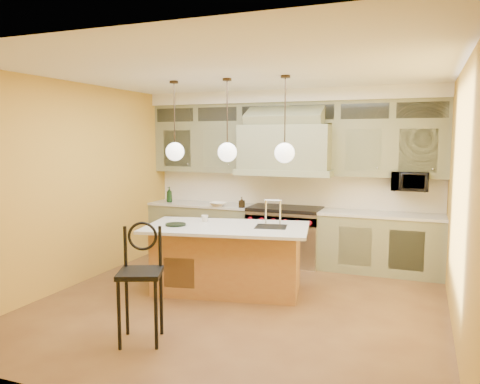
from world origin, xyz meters
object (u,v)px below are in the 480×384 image
at_px(range, 285,235).
at_px(kitchen_island, 228,257).
at_px(microwave, 410,181).
at_px(counter_stool, 141,274).

distance_m(range, kitchen_island, 1.73).
xyz_separation_m(range, microwave, (1.95, 0.11, 0.96)).
height_order(range, kitchen_island, kitchen_island).
height_order(kitchen_island, microwave, microwave).
distance_m(counter_stool, microwave, 4.46).
distance_m(kitchen_island, counter_stool, 1.85).
xyz_separation_m(kitchen_island, counter_stool, (-0.21, -1.82, 0.23)).
distance_m(kitchen_island, microwave, 3.07).
bearing_deg(microwave, kitchen_island, -141.78).
bearing_deg(counter_stool, microwave, 32.61).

